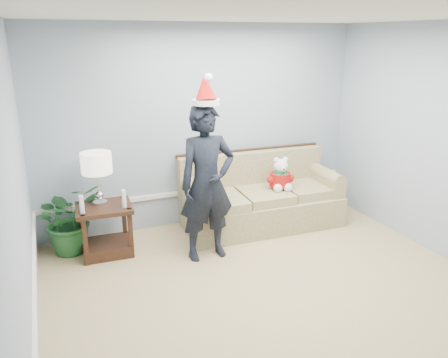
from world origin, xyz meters
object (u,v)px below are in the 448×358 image
sofa (260,200)px  table_lamp (97,165)px  houseplant (69,218)px  teddy_bear (281,178)px  man (207,184)px  side_table (106,235)px

sofa → table_lamp: (-2.15, -0.01, 0.74)m
sofa → houseplant: 2.51m
sofa → teddy_bear: bearing=-27.4°
houseplant → teddy_bear: (2.74, -0.29, 0.26)m
houseplant → man: size_ratio=0.47×
houseplant → man: (1.50, -0.77, 0.48)m
side_table → table_lamp: size_ratio=1.05×
sofa → man: size_ratio=1.20×
table_lamp → houseplant: bearing=156.1°
houseplant → table_lamp: bearing=-23.9°
side_table → man: man is taller
sofa → houseplant: sofa is taller
sofa → man: 1.31m
table_lamp → teddy_bear: 2.42m
teddy_bear → table_lamp: bearing=-173.7°
side_table → man: 1.40m
side_table → sofa: bearing=2.3°
sofa → man: man is taller
side_table → teddy_bear: (2.35, -0.05, 0.45)m
sofa → table_lamp: table_lamp is taller
side_table → teddy_bear: teddy_bear is taller
side_table → table_lamp: 0.86m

